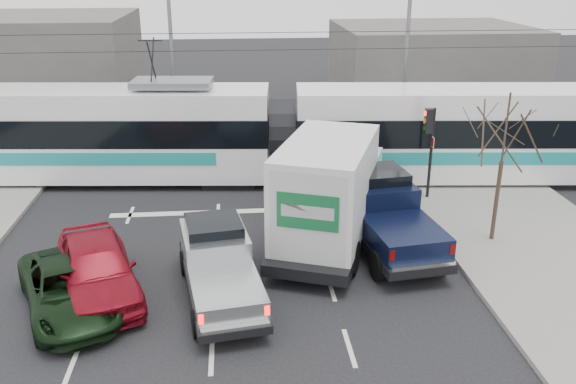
{
  "coord_description": "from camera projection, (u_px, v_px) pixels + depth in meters",
  "views": [
    {
      "loc": [
        -0.96,
        -15.52,
        9.03
      ],
      "look_at": [
        0.73,
        3.23,
        1.8
      ],
      "focal_mm": 38.0,
      "sensor_mm": 36.0,
      "label": 1
    }
  ],
  "objects": [
    {
      "name": "green_car",
      "position": [
        68.0,
        289.0,
        16.49
      ],
      "size": [
        3.88,
        5.26,
        1.33
      ],
      "primitive_type": "imported",
      "rotation": [
        0.0,
        0.0,
        0.4
      ],
      "color": "black",
      "rests_on": "ground"
    },
    {
      "name": "catenary",
      "position": [
        256.0,
        89.0,
        25.66
      ],
      "size": [
        60.0,
        0.2,
        7.0
      ],
      "color": "black",
      "rests_on": "ground"
    },
    {
      "name": "building_left",
      "position": [
        12.0,
        68.0,
        35.96
      ],
      "size": [
        14.0,
        10.0,
        6.0
      ],
      "primitive_type": "cube",
      "color": "#645E5A",
      "rests_on": "ground"
    },
    {
      "name": "red_car",
      "position": [
        97.0,
        268.0,
        17.2
      ],
      "size": [
        3.5,
        5.39,
        1.71
      ],
      "primitive_type": "imported",
      "rotation": [
        0.0,
        0.0,
        0.32
      ],
      "color": "maroon",
      "rests_on": "ground"
    },
    {
      "name": "building_right",
      "position": [
        430.0,
        64.0,
        40.17
      ],
      "size": [
        12.0,
        10.0,
        5.0
      ],
      "primitive_type": "cube",
      "color": "#645E5A",
      "rests_on": "ground"
    },
    {
      "name": "box_truck",
      "position": [
        330.0,
        192.0,
        20.09
      ],
      "size": [
        5.01,
        7.87,
        3.72
      ],
      "rotation": [
        0.0,
        0.0,
        -0.36
      ],
      "color": "black",
      "rests_on": "ground"
    },
    {
      "name": "street_lamp_far",
      "position": [
        167.0,
        42.0,
        30.44
      ],
      "size": [
        2.38,
        0.25,
        9.0
      ],
      "color": "slate",
      "rests_on": "ground"
    },
    {
      "name": "traffic_signal",
      "position": [
        429.0,
        134.0,
        23.35
      ],
      "size": [
        0.44,
        0.44,
        3.6
      ],
      "color": "black",
      "rests_on": "ground"
    },
    {
      "name": "silver_pickup",
      "position": [
        218.0,
        262.0,
        17.29
      ],
      "size": [
        2.66,
        5.61,
        1.96
      ],
      "rotation": [
        0.0,
        0.0,
        0.16
      ],
      "color": "black",
      "rests_on": "ground"
    },
    {
      "name": "navy_pickup",
      "position": [
        384.0,
        212.0,
        20.11
      ],
      "size": [
        2.87,
        5.99,
        2.43
      ],
      "rotation": [
        0.0,
        0.0,
        0.14
      ],
      "color": "black",
      "rests_on": "ground"
    },
    {
      "name": "street_lamp_near",
      "position": [
        403.0,
        45.0,
        29.54
      ],
      "size": [
        2.38,
        0.25,
        9.0
      ],
      "color": "slate",
      "rests_on": "ground"
    },
    {
      "name": "sidewalk_right",
      "position": [
        569.0,
        274.0,
        18.48
      ],
      "size": [
        6.0,
        60.0,
        0.15
      ],
      "primitive_type": "cube",
      "color": "gray",
      "rests_on": "ground"
    },
    {
      "name": "ground",
      "position": [
        273.0,
        290.0,
        17.75
      ],
      "size": [
        120.0,
        120.0,
        0.0
      ],
      "primitive_type": "plane",
      "color": "black",
      "rests_on": "ground"
    },
    {
      "name": "bare_tree",
      "position": [
        505.0,
        135.0,
        19.35
      ],
      "size": [
        2.4,
        2.4,
        5.0
      ],
      "color": "#47382B",
      "rests_on": "ground"
    },
    {
      "name": "tram",
      "position": [
        281.0,
        133.0,
        25.83
      ],
      "size": [
        29.3,
        5.43,
        5.95
      ],
      "rotation": [
        0.0,
        0.0,
        -0.09
      ],
      "color": "white",
      "rests_on": "ground"
    },
    {
      "name": "rails",
      "position": [
        258.0,
        176.0,
        27.05
      ],
      "size": [
        60.0,
        1.6,
        0.03
      ],
      "primitive_type": "cube",
      "color": "#33302D",
      "rests_on": "ground"
    }
  ]
}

